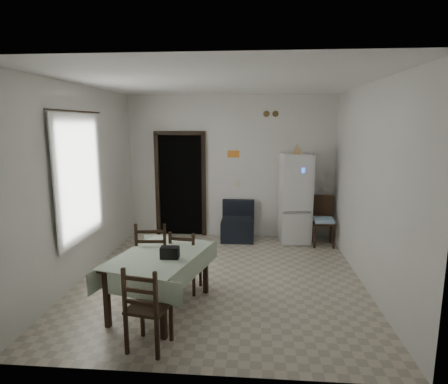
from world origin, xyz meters
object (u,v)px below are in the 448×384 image
navy_seat (238,221)px  dining_chair_near_head (149,306)px  fridge (295,198)px  dining_table (161,281)px  dining_chair_far_right (186,260)px  corner_chair (323,221)px  dining_chair_far_left (154,256)px

navy_seat → dining_chair_near_head: 3.85m
fridge → navy_seat: (-1.13, 0.00, -0.49)m
dining_table → dining_chair_far_right: 0.61m
navy_seat → dining_table: 3.05m
navy_seat → dining_chair_near_head: dining_chair_near_head is taller
dining_chair_far_right → dining_chair_near_head: 1.41m
corner_chair → dining_chair_near_head: bearing=-123.6°
navy_seat → dining_chair_far_left: (-1.06, -2.45, 0.12)m
dining_table → dining_chair_far_left: 0.56m
corner_chair → dining_chair_far_right: bearing=-136.0°
fridge → dining_chair_far_right: size_ratio=1.98×
dining_chair_far_right → dining_chair_near_head: bearing=92.5°
navy_seat → dining_chair_far_right: dining_chair_far_right is taller
dining_table → fridge: bearing=70.9°
dining_table → dining_chair_far_right: dining_chair_far_right is taller
corner_chair → dining_chair_near_head: corner_chair is taller
dining_chair_near_head → dining_table: bearing=-73.1°
corner_chair → navy_seat: bearing=173.2°
fridge → navy_seat: bearing=172.7°
fridge → dining_table: fridge is taller
corner_chair → dining_chair_near_head: (-2.41, -3.57, -0.01)m
navy_seat → corner_chair: (1.66, -0.21, 0.09)m
fridge → dining_chair_near_head: fridge is taller
corner_chair → fridge: bearing=158.6°
navy_seat → dining_table: navy_seat is taller
fridge → corner_chair: size_ratio=1.83×
fridge → dining_chair_near_head: size_ratio=1.89×
dining_table → dining_chair_far_right: (0.22, 0.56, 0.08)m
corner_chair → dining_chair_far_right: size_ratio=1.08×
fridge → dining_table: bearing=-131.2°
corner_chair → dining_chair_far_right: (-2.28, -2.16, -0.04)m
dining_table → corner_chair: bearing=62.3°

